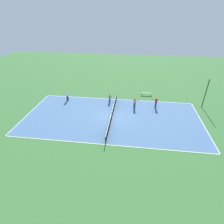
{
  "coord_description": "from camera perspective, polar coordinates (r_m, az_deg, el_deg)",
  "views": [
    {
      "loc": [
        20.55,
        2.64,
        13.01
      ],
      "look_at": [
        0.0,
        0.0,
        0.9
      ],
      "focal_mm": 28.0,
      "sensor_mm": 36.0,
      "label": 1
    }
  ],
  "objects": [
    {
      "name": "court_surface",
      "position": [
        24.46,
        0.0,
        -1.8
      ],
      "size": [
        11.66,
        24.39,
        0.02
      ],
      "color": "#4C729E",
      "rests_on": "ground_plane"
    },
    {
      "name": "fence_post_back_left",
      "position": [
        29.48,
        28.2,
        5.22
      ],
      "size": [
        0.12,
        0.12,
        4.54
      ],
      "color": "black",
      "rests_on": "ground_plane"
    },
    {
      "name": "ground_plane",
      "position": [
        24.46,
        0.0,
        -1.82
      ],
      "size": [
        80.0,
        80.0,
        0.0
      ],
      "primitive_type": "plane",
      "color": "#3D7538"
    },
    {
      "name": "tennis_ball_left_sideline",
      "position": [
        28.96,
        23.32,
        1.07
      ],
      "size": [
        0.07,
        0.07,
        0.07
      ],
      "primitive_type": "sphere",
      "color": "#CCE033",
      "rests_on": "court_surface"
    },
    {
      "name": "player_far_white",
      "position": [
        29.71,
        -14.43,
        5.28
      ],
      "size": [
        0.51,
        0.51,
        1.57
      ],
      "rotation": [
        0.0,
        0.0,
        2.42
      ],
      "color": "black",
      "rests_on": "court_surface"
    },
    {
      "name": "tennis_ball_midcourt",
      "position": [
        24.3,
        24.43,
        -5.01
      ],
      "size": [
        0.07,
        0.07,
        0.07
      ],
      "primitive_type": "sphere",
      "color": "#CCE033",
      "rests_on": "court_surface"
    },
    {
      "name": "player_coach_red",
      "position": [
        27.36,
        14.18,
        3.25
      ],
      "size": [
        0.4,
        0.95,
        1.67
      ],
      "rotation": [
        0.0,
        0.0,
        4.64
      ],
      "color": "navy",
      "rests_on": "court_surface"
    },
    {
      "name": "player_center_orange",
      "position": [
        26.71,
        7.44,
        3.29
      ],
      "size": [
        0.65,
        0.99,
        1.69
      ],
      "rotation": [
        0.0,
        0.0,
        1.2
      ],
      "color": "navy",
      "rests_on": "court_surface"
    },
    {
      "name": "bench",
      "position": [
        31.39,
        11.15,
        6.01
      ],
      "size": [
        0.36,
        1.87,
        0.45
      ],
      "rotation": [
        0.0,
        0.0,
        1.57
      ],
      "color": "#4C8C4C",
      "rests_on": "ground_plane"
    },
    {
      "name": "tennis_net",
      "position": [
        24.18,
        0.0,
        -0.74
      ],
      "size": [
        11.46,
        0.1,
        1.02
      ],
      "color": "black",
      "rests_on": "court_surface"
    },
    {
      "name": "player_baseline_gray",
      "position": [
        28.3,
        -0.76,
        4.76
      ],
      "size": [
        0.45,
        0.45,
        1.41
      ],
      "rotation": [
        0.0,
        0.0,
        0.31
      ],
      "color": "navy",
      "rests_on": "court_surface"
    }
  ]
}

